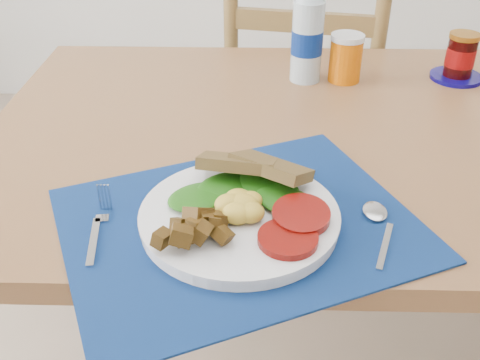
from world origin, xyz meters
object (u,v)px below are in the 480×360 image
at_px(juice_glass, 345,59).
at_px(jam_on_saucer, 460,59).
at_px(breakfast_plate, 235,213).
at_px(water_bottle, 307,35).
at_px(chair_far, 305,65).

bearing_deg(juice_glass, jam_on_saucer, 3.37).
relative_size(breakfast_plate, water_bottle, 1.21).
height_order(water_bottle, jam_on_saucer, water_bottle).
bearing_deg(breakfast_plate, water_bottle, 94.05).
bearing_deg(chair_far, breakfast_plate, 89.96).
relative_size(water_bottle, jam_on_saucer, 2.02).
height_order(chair_far, juice_glass, chair_far).
bearing_deg(water_bottle, jam_on_saucer, 2.38).
distance_m(chair_far, water_bottle, 0.48).
bearing_deg(chair_far, water_bottle, 95.02).
bearing_deg(water_bottle, juice_glass, -0.53).
distance_m(water_bottle, juice_glass, 0.11).
bearing_deg(jam_on_saucer, breakfast_plate, -130.67).
bearing_deg(juice_glass, chair_far, 96.62).
distance_m(chair_far, breakfast_plate, 1.01).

